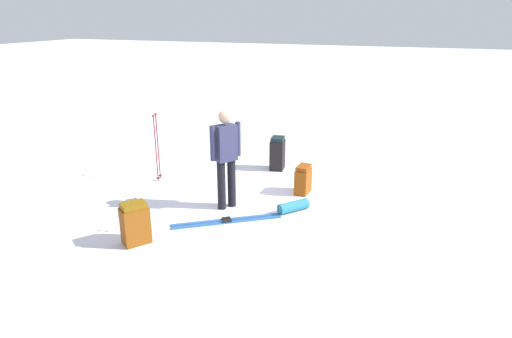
{
  "coord_description": "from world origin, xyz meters",
  "views": [
    {
      "loc": [
        6.51,
        2.47,
        3.17
      ],
      "look_at": [
        0.0,
        0.0,
        0.7
      ],
      "focal_mm": 31.08,
      "sensor_mm": 36.0,
      "label": 1
    }
  ],
  "objects_px": {
    "backpack_small_spare": "(303,180)",
    "ski_poles_planted_near": "(157,144)",
    "ski_pair_near": "(227,221)",
    "sleeping_mat_rolled": "(293,206)",
    "ski_pair_far": "(126,205)",
    "skier_standing": "(226,154)",
    "backpack_bright": "(135,223)",
    "backpack_large_dark": "(277,154)"
  },
  "relations": [
    {
      "from": "backpack_small_spare",
      "to": "ski_poles_planted_near",
      "type": "relative_size",
      "value": 0.4
    },
    {
      "from": "ski_pair_near",
      "to": "sleeping_mat_rolled",
      "type": "xyz_separation_m",
      "value": [
        -0.76,
        0.89,
        0.08
      ]
    },
    {
      "from": "ski_pair_near",
      "to": "ski_pair_far",
      "type": "distance_m",
      "value": 1.88
    },
    {
      "from": "ski_poles_planted_near",
      "to": "skier_standing",
      "type": "bearing_deg",
      "value": 68.05
    },
    {
      "from": "ski_pair_near",
      "to": "backpack_small_spare",
      "type": "distance_m",
      "value": 1.83
    },
    {
      "from": "skier_standing",
      "to": "backpack_bright",
      "type": "height_order",
      "value": "skier_standing"
    },
    {
      "from": "ski_pair_far",
      "to": "backpack_bright",
      "type": "distance_m",
      "value": 1.43
    },
    {
      "from": "backpack_large_dark",
      "to": "backpack_bright",
      "type": "xyz_separation_m",
      "value": [
        3.79,
        -0.91,
        -0.04
      ]
    },
    {
      "from": "backpack_bright",
      "to": "backpack_small_spare",
      "type": "bearing_deg",
      "value": 146.87
    },
    {
      "from": "skier_standing",
      "to": "sleeping_mat_rolled",
      "type": "xyz_separation_m",
      "value": [
        -0.24,
        1.12,
        -0.86
      ]
    },
    {
      "from": "skier_standing",
      "to": "ski_pair_far",
      "type": "xyz_separation_m",
      "value": [
        0.58,
        -1.66,
        -0.94
      ]
    },
    {
      "from": "backpack_large_dark",
      "to": "ski_poles_planted_near",
      "type": "height_order",
      "value": "ski_poles_planted_near"
    },
    {
      "from": "ski_pair_far",
      "to": "sleeping_mat_rolled",
      "type": "relative_size",
      "value": 3.48
    },
    {
      "from": "backpack_small_spare",
      "to": "sleeping_mat_rolled",
      "type": "bearing_deg",
      "value": 4.44
    },
    {
      "from": "backpack_small_spare",
      "to": "skier_standing",
      "type": "bearing_deg",
      "value": -43.91
    },
    {
      "from": "skier_standing",
      "to": "backpack_large_dark",
      "type": "height_order",
      "value": "skier_standing"
    },
    {
      "from": "skier_standing",
      "to": "ski_pair_far",
      "type": "height_order",
      "value": "skier_standing"
    },
    {
      "from": "ski_pair_near",
      "to": "ski_poles_planted_near",
      "type": "height_order",
      "value": "ski_poles_planted_near"
    },
    {
      "from": "backpack_small_spare",
      "to": "ski_poles_planted_near",
      "type": "bearing_deg",
      "value": -82.96
    },
    {
      "from": "ski_pair_near",
      "to": "ski_poles_planted_near",
      "type": "relative_size",
      "value": 1.16
    },
    {
      "from": "ski_pair_far",
      "to": "backpack_small_spare",
      "type": "bearing_deg",
      "value": 121.62
    },
    {
      "from": "backpack_large_dark",
      "to": "sleeping_mat_rolled",
      "type": "height_order",
      "value": "backpack_large_dark"
    },
    {
      "from": "skier_standing",
      "to": "backpack_small_spare",
      "type": "relative_size",
      "value": 3.2
    },
    {
      "from": "ski_poles_planted_near",
      "to": "backpack_bright",
      "type": "bearing_deg",
      "value": 25.37
    },
    {
      "from": "backpack_bright",
      "to": "ski_poles_planted_near",
      "type": "relative_size",
      "value": 0.47
    },
    {
      "from": "ski_pair_near",
      "to": "backpack_large_dark",
      "type": "bearing_deg",
      "value": -179.28
    },
    {
      "from": "ski_poles_planted_near",
      "to": "ski_pair_near",
      "type": "bearing_deg",
      "value": 58.52
    },
    {
      "from": "sleeping_mat_rolled",
      "to": "ski_poles_planted_near",
      "type": "bearing_deg",
      "value": -99.6
    },
    {
      "from": "ski_pair_far",
      "to": "sleeping_mat_rolled",
      "type": "distance_m",
      "value": 2.89
    },
    {
      "from": "backpack_large_dark",
      "to": "ski_poles_planted_near",
      "type": "relative_size",
      "value": 0.53
    },
    {
      "from": "backpack_small_spare",
      "to": "sleeping_mat_rolled",
      "type": "relative_size",
      "value": 0.97
    },
    {
      "from": "backpack_bright",
      "to": "ski_poles_planted_near",
      "type": "xyz_separation_m",
      "value": [
        -2.34,
        -1.11,
        0.44
      ]
    },
    {
      "from": "ski_pair_near",
      "to": "ski_pair_far",
      "type": "xyz_separation_m",
      "value": [
        0.05,
        -1.88,
        -0.0
      ]
    },
    {
      "from": "backpack_large_dark",
      "to": "ski_poles_planted_near",
      "type": "bearing_deg",
      "value": -54.43
    },
    {
      "from": "ski_pair_near",
      "to": "backpack_bright",
      "type": "height_order",
      "value": "backpack_bright"
    },
    {
      "from": "backpack_large_dark",
      "to": "sleeping_mat_rolled",
      "type": "distance_m",
      "value": 2.16
    },
    {
      "from": "backpack_large_dark",
      "to": "backpack_small_spare",
      "type": "distance_m",
      "value": 1.39
    },
    {
      "from": "backpack_large_dark",
      "to": "backpack_bright",
      "type": "distance_m",
      "value": 3.89
    },
    {
      "from": "skier_standing",
      "to": "backpack_large_dark",
      "type": "relative_size",
      "value": 2.4
    },
    {
      "from": "ski_pair_near",
      "to": "skier_standing",
      "type": "bearing_deg",
      "value": -156.44
    },
    {
      "from": "ski_poles_planted_near",
      "to": "sleeping_mat_rolled",
      "type": "height_order",
      "value": "ski_poles_planted_near"
    },
    {
      "from": "ski_pair_near",
      "to": "backpack_large_dark",
      "type": "height_order",
      "value": "backpack_large_dark"
    }
  ]
}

